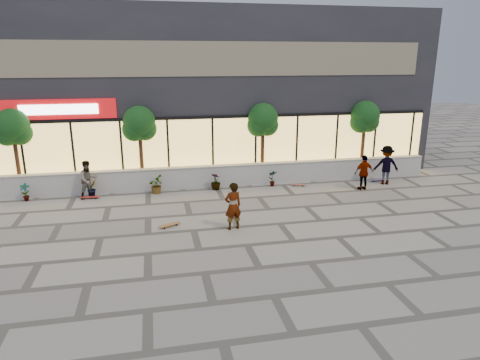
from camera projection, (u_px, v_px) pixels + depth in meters
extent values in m
plane|color=#A7A191|center=(247.00, 245.00, 14.32)|extent=(80.00, 80.00, 0.00)
cube|color=silver|center=(216.00, 176.00, 20.78)|extent=(22.00, 0.35, 1.00)
cube|color=#B2AFA8|center=(216.00, 166.00, 20.63)|extent=(22.00, 0.42, 0.04)
cube|color=#26262C|center=(201.00, 90.00, 24.92)|extent=(24.00, 9.00, 8.50)
cube|color=#E7BB5C|center=(213.00, 148.00, 21.37)|extent=(23.04, 0.05, 3.00)
cube|color=black|center=(212.00, 117.00, 20.91)|extent=(23.04, 0.08, 0.15)
cube|color=red|center=(59.00, 109.00, 19.38)|extent=(5.00, 0.10, 0.90)
cube|color=white|center=(59.00, 109.00, 19.32)|extent=(3.40, 0.06, 0.45)
cube|color=brown|center=(211.00, 59.00, 20.18)|extent=(21.60, 0.05, 1.60)
imported|color=#133E15|center=(25.00, 192.00, 18.63)|extent=(0.43, 0.29, 0.81)
imported|color=#133E15|center=(92.00, 188.00, 19.18)|extent=(0.57, 0.57, 0.81)
imported|color=#133E15|center=(156.00, 185.00, 19.72)|extent=(0.68, 0.77, 0.81)
imported|color=#133E15|center=(216.00, 181.00, 20.26)|extent=(0.64, 0.64, 0.81)
imported|color=#133E15|center=(273.00, 178.00, 20.81)|extent=(0.46, 0.35, 0.81)
cylinder|color=#442418|center=(17.00, 159.00, 19.38)|extent=(0.18, 0.18, 3.24)
sphere|color=#133E15|center=(12.00, 125.00, 18.95)|extent=(1.50, 1.50, 1.50)
sphere|color=#133E15|center=(7.00, 134.00, 18.96)|extent=(1.10, 1.10, 1.10)
sphere|color=#133E15|center=(20.00, 133.00, 19.15)|extent=(1.10, 1.10, 1.10)
cylinder|color=#442418|center=(141.00, 154.00, 20.45)|extent=(0.18, 0.18, 3.24)
sphere|color=#133E15|center=(139.00, 122.00, 20.02)|extent=(1.50, 1.50, 1.50)
sphere|color=#133E15|center=(134.00, 130.00, 20.02)|extent=(1.10, 1.10, 1.10)
sphere|color=#133E15|center=(145.00, 129.00, 20.21)|extent=(1.10, 1.10, 1.10)
cylinder|color=#442418|center=(262.00, 149.00, 21.61)|extent=(0.18, 0.18, 3.24)
sphere|color=#133E15|center=(263.00, 118.00, 21.18)|extent=(1.50, 1.50, 1.50)
sphere|color=#133E15|center=(258.00, 126.00, 21.19)|extent=(1.10, 1.10, 1.10)
sphere|color=#133E15|center=(267.00, 125.00, 21.38)|extent=(1.10, 1.10, 1.10)
cylinder|color=#442418|center=(363.00, 144.00, 22.68)|extent=(0.18, 0.18, 3.24)
sphere|color=#133E15|center=(365.00, 115.00, 22.25)|extent=(1.50, 1.50, 1.50)
sphere|color=#133E15|center=(361.00, 122.00, 22.26)|extent=(1.10, 1.10, 1.10)
sphere|color=#133E15|center=(368.00, 122.00, 22.45)|extent=(1.10, 1.10, 1.10)
imported|color=white|center=(233.00, 206.00, 15.45)|extent=(0.73, 0.56, 1.77)
imported|color=tan|center=(88.00, 180.00, 18.89)|extent=(1.05, 0.99, 1.72)
imported|color=silver|center=(364.00, 172.00, 20.16)|extent=(1.02, 0.51, 1.68)
imported|color=maroon|center=(386.00, 165.00, 21.05)|extent=(1.37, 0.97, 1.92)
cube|color=brown|center=(170.00, 225.00, 15.85)|extent=(0.85, 0.57, 0.02)
cylinder|color=black|center=(175.00, 224.00, 16.08)|extent=(0.07, 0.06, 0.06)
cylinder|color=black|center=(177.00, 225.00, 15.97)|extent=(0.07, 0.06, 0.06)
cylinder|color=black|center=(162.00, 227.00, 15.78)|extent=(0.07, 0.06, 0.06)
cylinder|color=black|center=(164.00, 228.00, 15.66)|extent=(0.07, 0.06, 0.06)
cube|color=red|center=(90.00, 197.00, 19.01)|extent=(0.82, 0.27, 0.02)
cylinder|color=black|center=(96.00, 197.00, 19.13)|extent=(0.06, 0.04, 0.06)
cylinder|color=black|center=(96.00, 198.00, 18.99)|extent=(0.06, 0.04, 0.06)
cylinder|color=black|center=(85.00, 198.00, 19.07)|extent=(0.06, 0.04, 0.06)
cylinder|color=black|center=(84.00, 199.00, 18.93)|extent=(0.06, 0.04, 0.06)
cube|color=#9A4B32|center=(299.00, 185.00, 20.91)|extent=(0.71, 0.39, 0.02)
cylinder|color=black|center=(303.00, 185.00, 20.96)|extent=(0.06, 0.04, 0.05)
cylinder|color=black|center=(303.00, 186.00, 20.84)|extent=(0.06, 0.04, 0.05)
cylinder|color=black|center=(294.00, 185.00, 21.00)|extent=(0.06, 0.04, 0.05)
cylinder|color=black|center=(294.00, 186.00, 20.89)|extent=(0.06, 0.04, 0.05)
cube|color=#6A5296|center=(377.00, 180.00, 21.72)|extent=(0.74, 0.23, 0.02)
cylinder|color=black|center=(380.00, 180.00, 21.85)|extent=(0.05, 0.03, 0.05)
cylinder|color=black|center=(381.00, 181.00, 21.73)|extent=(0.05, 0.03, 0.05)
cylinder|color=black|center=(372.00, 181.00, 21.74)|extent=(0.05, 0.03, 0.05)
cylinder|color=black|center=(373.00, 181.00, 21.62)|extent=(0.05, 0.03, 0.05)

